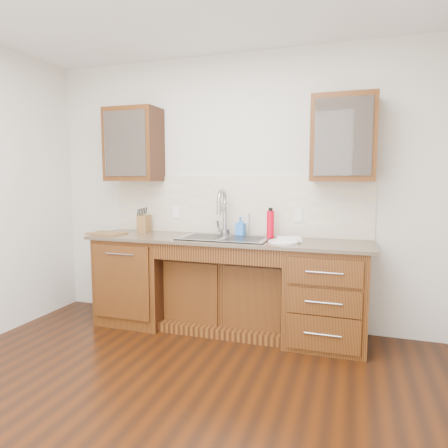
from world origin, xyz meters
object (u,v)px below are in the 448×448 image
(soap_bottle, at_px, (240,226))
(knife_block, at_px, (144,224))
(plate, at_px, (283,242))
(water_bottle, at_px, (270,224))
(cutting_board, at_px, (107,233))

(soap_bottle, bearing_deg, knife_block, -171.22)
(plate, bearing_deg, soap_bottle, 147.68)
(plate, bearing_deg, knife_block, 171.57)
(water_bottle, xyz_separation_m, plate, (0.17, -0.23, -0.12))
(knife_block, height_order, cutting_board, knife_block)
(cutting_board, bearing_deg, water_bottle, 9.12)
(water_bottle, bearing_deg, soap_bottle, 167.35)
(soap_bottle, distance_m, water_bottle, 0.33)
(knife_block, bearing_deg, soap_bottle, -1.42)
(soap_bottle, distance_m, knife_block, 1.04)
(plate, xyz_separation_m, cutting_board, (-1.81, -0.03, 0.00))
(plate, height_order, cutting_board, same)
(plate, relative_size, knife_block, 1.49)
(soap_bottle, relative_size, cutting_board, 0.52)
(plate, height_order, knife_block, knife_block)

